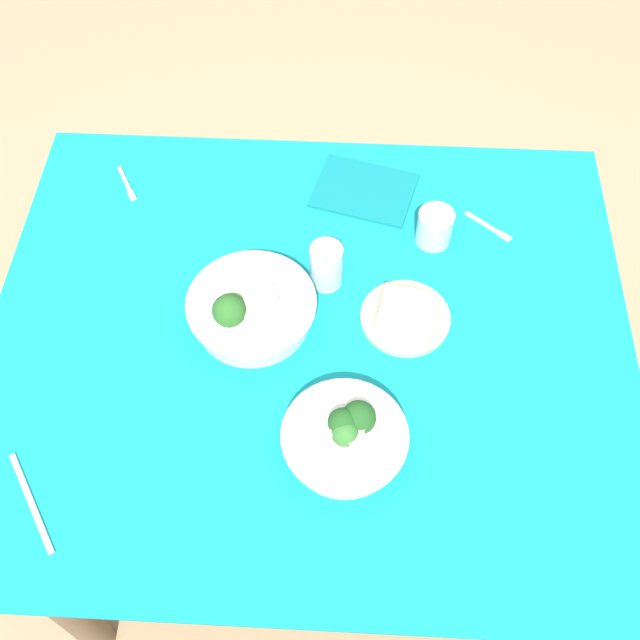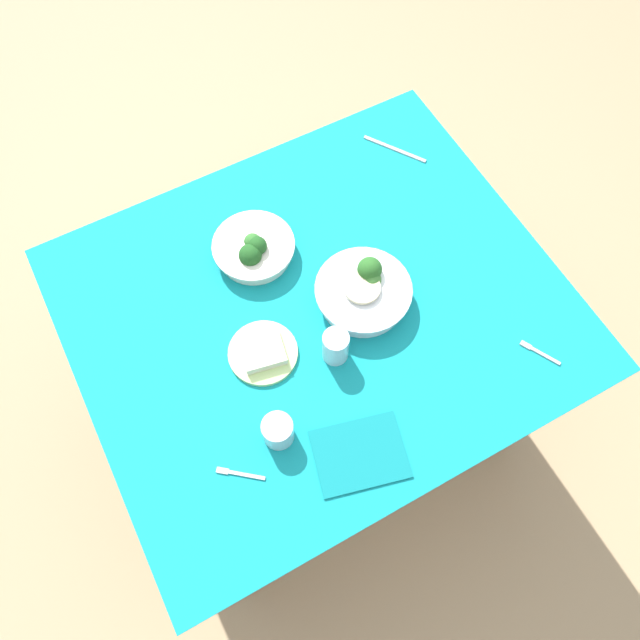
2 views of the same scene
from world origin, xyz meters
TOP-DOWN VIEW (x-y plane):
  - ground_plane at (0.00, 0.00)m, footprint 6.00×6.00m
  - dining_table at (0.00, 0.00)m, footprint 1.22×1.04m
  - broccoli_bowl_far at (-0.11, 0.03)m, footprint 0.24×0.24m
  - broccoli_bowl_near at (0.08, -0.22)m, footprint 0.22×0.22m
  - bread_side_plate at (0.18, 0.05)m, footprint 0.17×0.17m
  - water_glass_center at (0.03, 0.13)m, footprint 0.06×0.06m
  - water_glass_side at (0.24, 0.25)m, footprint 0.07×0.07m
  - fork_by_far_bowl at (0.36, 0.28)m, footprint 0.09×0.08m
  - fork_by_near_bowl at (-0.42, 0.37)m, footprint 0.06×0.10m
  - table_knife_left at (-0.44, -0.35)m, footprint 0.12×0.17m
  - napkin_folded_upper at (0.10, 0.38)m, footprint 0.24×0.21m

SIDE VIEW (x-z plane):
  - ground_plane at x=0.00m, z-range 0.00..0.00m
  - dining_table at x=0.00m, z-range 0.26..1.04m
  - table_knife_left at x=-0.44m, z-range 0.78..0.78m
  - fork_by_near_bowl at x=-0.42m, z-range 0.78..0.78m
  - fork_by_far_bowl at x=0.36m, z-range 0.78..0.78m
  - napkin_folded_upper at x=0.10m, z-range 0.78..0.78m
  - bread_side_plate at x=0.18m, z-range 0.77..0.81m
  - broccoli_bowl_near at x=0.08m, z-range 0.77..0.85m
  - broccoli_bowl_far at x=-0.11m, z-range 0.76..0.87m
  - water_glass_side at x=0.24m, z-range 0.78..0.85m
  - water_glass_center at x=0.03m, z-range 0.78..0.88m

